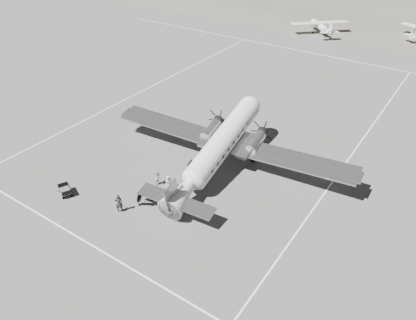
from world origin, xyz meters
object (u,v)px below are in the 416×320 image
object	(u,v)px
light_plane_left	(320,28)
baggage_cart_near	(146,199)
passenger	(169,182)
ground_crew	(119,203)
ramp_agent	(158,178)
baggage_cart_far	(65,191)
dc3_airliner	(219,148)

from	to	relation	value
light_plane_left	baggage_cart_near	size ratio (longest dim) A/B	7.70
passenger	baggage_cart_near	bearing A→B (deg)	-164.14
passenger	light_plane_left	bearing A→B (deg)	29.81
light_plane_left	ground_crew	distance (m)	61.76
ramp_agent	baggage_cart_far	bearing A→B (deg)	124.48
dc3_airliner	ramp_agent	size ratio (longest dim) A/B	18.31
baggage_cart_far	ramp_agent	size ratio (longest dim) A/B	1.07
dc3_airliner	light_plane_left	world-z (taller)	dc3_airliner
dc3_airliner	ground_crew	distance (m)	11.22
baggage_cart_near	passenger	bearing A→B (deg)	50.24
ramp_agent	dc3_airliner	bearing A→B (deg)	-42.77
baggage_cart_near	ground_crew	size ratio (longest dim) A/B	0.81
dc3_airliner	baggage_cart_near	world-z (taller)	dc3_airliner
baggage_cart_near	baggage_cart_far	bearing A→B (deg)	172.01
baggage_cart_near	ramp_agent	xyz separation A→B (m)	(-0.90, 2.88, 0.31)
baggage_cart_far	dc3_airliner	bearing A→B (deg)	74.91
baggage_cart_far	ramp_agent	distance (m)	8.70
baggage_cart_near	baggage_cart_far	xyz separation A→B (m)	(-7.07, -3.26, 0.02)
baggage_cart_near	baggage_cart_far	world-z (taller)	baggage_cart_far
baggage_cart_far	ramp_agent	world-z (taller)	ramp_agent
baggage_cart_near	passenger	world-z (taller)	passenger
dc3_airliner	passenger	distance (m)	6.12
light_plane_left	baggage_cart_far	xyz separation A→B (m)	(-0.53, -62.64, -0.77)
light_plane_left	baggage_cart_near	bearing A→B (deg)	-127.73
baggage_cart_near	passenger	size ratio (longest dim) A/B	1.03
dc3_airliner	passenger	size ratio (longest dim) A/B	18.24
ramp_agent	passenger	world-z (taller)	passenger
light_plane_left	baggage_cart_near	xyz separation A→B (m)	(6.54, -59.37, -0.78)
baggage_cart_far	ground_crew	xyz separation A→B (m)	(5.89, 1.11, 0.49)
dc3_airliner	baggage_cart_far	bearing A→B (deg)	-134.62
light_plane_left	ground_crew	bearing A→B (deg)	-129.03
light_plane_left	baggage_cart_far	world-z (taller)	light_plane_left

